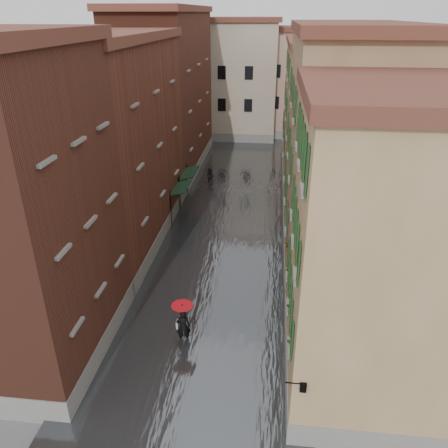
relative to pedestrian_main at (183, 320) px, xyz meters
The scene contains 16 objects.
ground 1.73m from the pedestrian_main, 52.46° to the left, with size 120.00×120.00×0.00m, color slate.
floodwater 14.00m from the pedestrian_main, 87.07° to the left, with size 10.00×60.00×0.20m, color #414548.
building_left_near 8.25m from the pedestrian_main, behind, with size 6.00×8.00×13.00m, color brown.
building_left_mid 12.76m from the pedestrian_main, 122.34° to the left, with size 6.00×14.00×12.50m, color #56301B.
building_left_far 26.34m from the pedestrian_main, 104.15° to the left, with size 6.00×16.00×14.00m, color brown.
building_right_near 8.98m from the pedestrian_main, ahead, with size 6.00×8.00×11.50m, color #987C4E.
building_right_mid 13.62m from the pedestrian_main, 52.16° to the left, with size 6.00×14.00×13.00m, color #9C865E.
building_right_far 26.48m from the pedestrian_main, 72.81° to the left, with size 6.00×16.00×11.50m, color #987C4E.
building_end_cream 39.34m from the pedestrian_main, 93.36° to the left, with size 12.00×9.00×13.00m, color #BBAF94.
building_end_pink 41.74m from the pedestrian_main, 80.68° to the left, with size 10.00×9.00×12.00m, color tan.
awning_near 13.54m from the pedestrian_main, 101.88° to the left, with size 1.09×2.75×2.80m.
awning_far 16.74m from the pedestrian_main, 99.55° to the left, with size 1.09×3.03×2.80m.
wall_lantern 7.36m from the pedestrian_main, 45.15° to the right, with size 0.71×0.22×0.35m.
window_planters 5.33m from the pedestrian_main, ahead, with size 0.59×8.22×0.84m.
pedestrian_main is the anchor object (origin of this frame).
pedestrian_far 20.95m from the pedestrian_main, 94.71° to the left, with size 0.74×0.58×1.52m, color black.
Camera 1 is at (2.98, -16.66, 13.92)m, focal length 35.00 mm.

